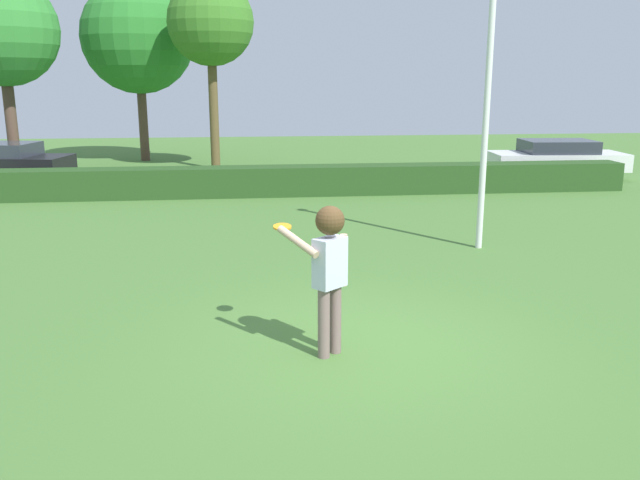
{
  "coord_description": "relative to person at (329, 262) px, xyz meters",
  "views": [
    {
      "loc": [
        -1.32,
        -7.44,
        3.17
      ],
      "look_at": [
        -0.4,
        0.74,
        1.15
      ],
      "focal_mm": 37.01,
      "sensor_mm": 36.0,
      "label": 1
    }
  ],
  "objects": [
    {
      "name": "willow_tree",
      "position": [
        -8.77,
        16.46,
        3.56
      ],
      "size": [
        3.67,
        3.67,
        6.57
      ],
      "color": "brown",
      "rests_on": "ground"
    },
    {
      "name": "oak_tree",
      "position": [
        -4.88,
        19.66,
        3.56
      ],
      "size": [
        4.26,
        4.26,
        6.84
      ],
      "color": "brown",
      "rests_on": "ground"
    },
    {
      "name": "frisbee",
      "position": [
        -0.49,
        0.71,
        0.26
      ],
      "size": [
        0.23,
        0.23,
        0.05
      ],
      "color": "orange"
    },
    {
      "name": "lamppost",
      "position": [
        3.5,
        4.69,
        1.99
      ],
      "size": [
        0.24,
        0.24,
        5.63
      ],
      "color": "silver",
      "rests_on": "ground"
    },
    {
      "name": "maple_tree",
      "position": [
        -1.99,
        16.82,
        3.88
      ],
      "size": [
        2.98,
        2.98,
        6.55
      ],
      "color": "brown",
      "rests_on": "ground"
    },
    {
      "name": "ground_plane",
      "position": [
        0.4,
        0.25,
        -1.14
      ],
      "size": [
        60.0,
        60.0,
        0.0
      ],
      "primitive_type": "plane",
      "color": "#497533"
    },
    {
      "name": "parked_car_white",
      "position": [
        9.08,
        13.1,
        -0.45
      ],
      "size": [
        4.31,
        2.05,
        1.25
      ],
      "color": "white",
      "rests_on": "ground"
    },
    {
      "name": "person",
      "position": [
        0.0,
        0.0,
        0.0
      ],
      "size": [
        0.82,
        0.53,
        1.79
      ],
      "color": "#7B615F",
      "rests_on": "ground"
    },
    {
      "name": "hedge_row",
      "position": [
        0.4,
        11.03,
        -0.74
      ],
      "size": [
        19.01,
        0.9,
        0.8
      ],
      "primitive_type": "cube",
      "color": "#26481D",
      "rests_on": "ground"
    }
  ]
}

